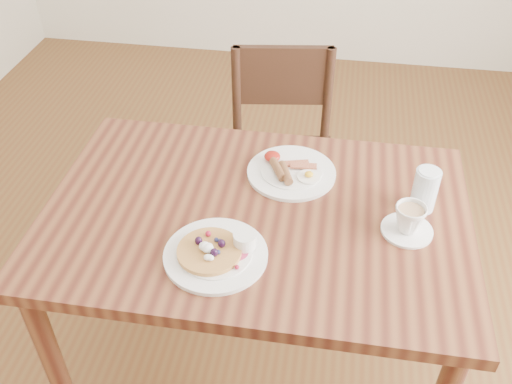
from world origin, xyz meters
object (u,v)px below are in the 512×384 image
dining_table (256,236)px  chair_far (281,152)px  teacup_saucer (409,221)px  water_glass (425,190)px  pancake_plate (217,252)px  breakfast_plate (290,171)px

dining_table → chair_far: chair_far is taller
teacup_saucer → water_glass: 0.12m
chair_far → pancake_plate: chair_far is taller
chair_far → breakfast_plate: chair_far is taller
dining_table → breakfast_plate: bearing=68.0°
breakfast_plate → teacup_saucer: size_ratio=1.93×
chair_far → teacup_saucer: chair_far is taller
chair_far → teacup_saucer: (0.42, -0.67, 0.30)m
breakfast_plate → teacup_saucer: (0.34, -0.20, 0.03)m
breakfast_plate → water_glass: size_ratio=2.09×
teacup_saucer → pancake_plate: bearing=-160.5°
chair_far → water_glass: bearing=121.4°
dining_table → water_glass: size_ratio=9.31×
breakfast_plate → teacup_saucer: bearing=-30.5°
dining_table → pancake_plate: (-0.07, -0.19, 0.11)m
chair_far → pancake_plate: bearing=77.2°
water_glass → breakfast_plate: bearing=166.3°
breakfast_plate → chair_far: bearing=99.6°
pancake_plate → breakfast_plate: bearing=68.7°
dining_table → teacup_saucer: bearing=-2.2°
dining_table → chair_far: (-0.00, 0.65, -0.16)m
dining_table → breakfast_plate: breakfast_plate is taller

